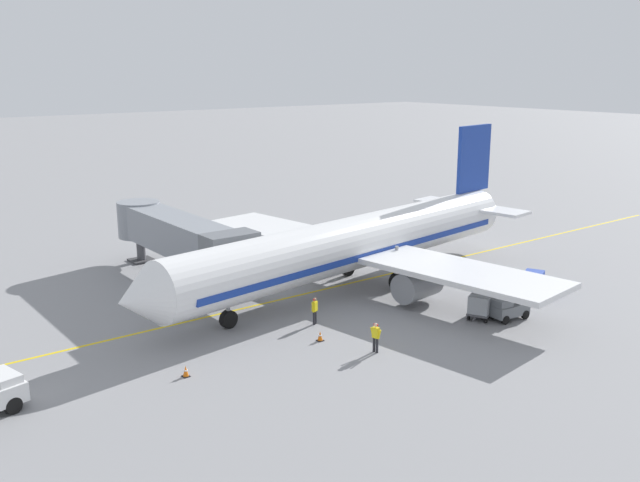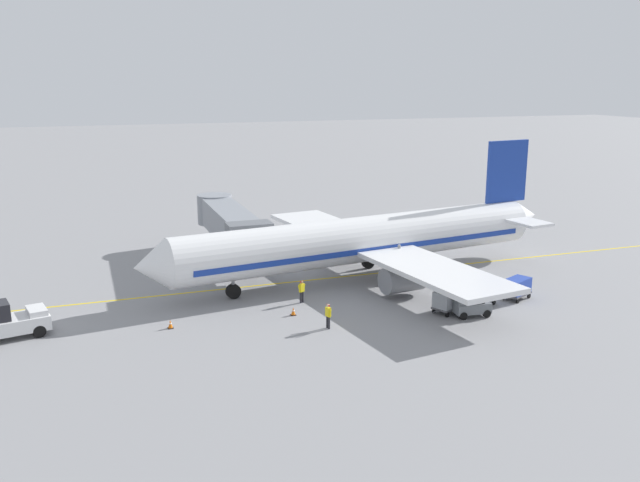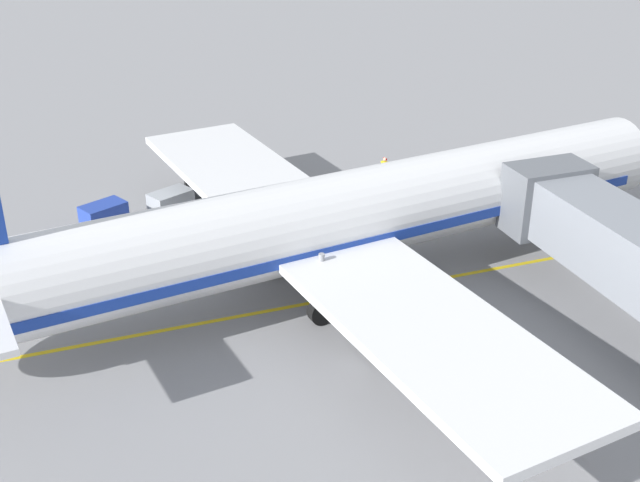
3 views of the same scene
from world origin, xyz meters
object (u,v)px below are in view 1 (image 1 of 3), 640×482
baggage_cart_front (482,303)px  ground_crew_wing_walker (315,309)px  jet_bridge (178,235)px  baggage_cart_second_in_train (507,292)px  baggage_cart_third_in_train (532,282)px  safety_cone_nose_left (320,336)px  parked_airliner (356,244)px  baggage_tug_lead (508,308)px  ground_crew_loader (376,336)px  safety_cone_nose_right (186,371)px

baggage_cart_front → ground_crew_wing_walker: bearing=59.0°
baggage_cart_front → ground_crew_wing_walker: size_ratio=1.72×
jet_bridge → ground_crew_wing_walker: 13.69m
jet_bridge → baggage_cart_second_in_train: bearing=-141.8°
baggage_cart_front → baggage_cart_third_in_train: 6.38m
baggage_cart_front → baggage_cart_third_in_train: bearing=-82.5°
ground_crew_wing_walker → safety_cone_nose_left: (-2.35, 1.39, -0.66)m
parked_airliner → baggage_tug_lead: 11.62m
baggage_cart_front → baggage_cart_second_in_train: 3.01m
jet_bridge → baggage_tug_lead: jet_bridge is taller
parked_airliner → ground_crew_loader: bearing=145.0°
jet_bridge → parked_airliner: bearing=-134.1°
baggage_cart_second_in_train → ground_crew_loader: (-0.53, 11.97, 0.00)m
safety_cone_nose_right → baggage_tug_lead: bearing=-103.1°
safety_cone_nose_left → ground_crew_wing_walker: bearing=-30.6°
baggage_cart_third_in_train → ground_crew_wing_walker: bearing=73.4°
baggage_tug_lead → baggage_cart_front: 1.64m
parked_airliner → baggage_cart_second_in_train: size_ratio=12.80×
jet_bridge → ground_crew_loader: (-18.78, -2.41, -2.51)m
baggage_tug_lead → ground_crew_wing_walker: bearing=56.6°
jet_bridge → ground_crew_loader: 19.10m
safety_cone_nose_right → baggage_cart_front: bearing=-100.2°
baggage_cart_third_in_train → ground_crew_loader: 15.34m
baggage_cart_third_in_train → safety_cone_nose_right: (2.54, 25.07, -0.66)m
baggage_cart_second_in_train → baggage_cart_third_in_train: 3.37m
baggage_cart_third_in_train → safety_cone_nose_left: (2.22, 16.71, -0.66)m
safety_cone_nose_right → baggage_cart_third_in_train: bearing=-95.8°
ground_crew_wing_walker → safety_cone_nose_left: ground_crew_wing_walker is taller
baggage_cart_second_in_train → safety_cone_nose_right: (2.98, 21.72, -0.66)m
parked_airliner → jet_bridge: (8.99, 9.27, 0.27)m
baggage_tug_lead → baggage_cart_front: (1.23, 1.06, 0.24)m
ground_crew_wing_walker → safety_cone_nose_right: ground_crew_wing_walker is taller
jet_bridge → baggage_tug_lead: size_ratio=6.51×
safety_cone_nose_right → safety_cone_nose_left: bearing=-92.2°
ground_crew_loader → baggage_tug_lead: bearing=-96.3°
ground_crew_loader → ground_crew_wing_walker: bearing=0.1°
parked_airliner → ground_crew_loader: (-9.79, 6.86, -2.23)m
baggage_cart_front → safety_cone_nose_left: (3.06, 10.38, -0.66)m
baggage_cart_front → parked_airliner: bearing=12.4°
baggage_cart_third_in_train → baggage_tug_lead: bearing=111.4°
baggage_cart_front → baggage_tug_lead: bearing=-139.4°
safety_cone_nose_left → safety_cone_nose_right: size_ratio=1.00×
baggage_cart_front → baggage_cart_third_in_train: (0.84, -6.33, 0.00)m
ground_crew_loader → safety_cone_nose_right: (3.51, 9.75, -0.66)m
ground_crew_wing_walker → jet_bridge: bearing=10.2°
baggage_tug_lead → safety_cone_nose_left: baggage_tug_lead is taller
baggage_cart_front → safety_cone_nose_right: 19.05m
jet_bridge → baggage_tug_lead: 23.62m
baggage_cart_front → safety_cone_nose_left: bearing=73.6°
ground_crew_wing_walker → ground_crew_loader: size_ratio=1.00×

